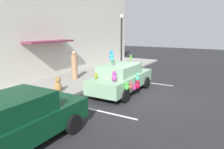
# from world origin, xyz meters

# --- Properties ---
(ground_plane) EXTENTS (60.00, 60.00, 0.00)m
(ground_plane) POSITION_xyz_m (0.00, 0.00, 0.00)
(ground_plane) COLOR #262628
(sidewalk) EXTENTS (24.00, 4.00, 0.15)m
(sidewalk) POSITION_xyz_m (0.00, 5.00, 0.07)
(sidewalk) COLOR gray
(sidewalk) RESTS_ON ground
(storefront_building) EXTENTS (24.00, 1.25, 6.40)m
(storefront_building) POSITION_xyz_m (0.00, 7.14, 3.19)
(storefront_building) COLOR beige
(storefront_building) RESTS_ON ground
(parking_stripe_front) EXTENTS (0.12, 3.60, 0.01)m
(parking_stripe_front) POSITION_xyz_m (2.76, 1.00, 0.00)
(parking_stripe_front) COLOR silver
(parking_stripe_front) RESTS_ON ground
(parking_stripe_rear) EXTENTS (0.12, 3.60, 0.01)m
(parking_stripe_rear) POSITION_xyz_m (-2.67, 1.00, 0.00)
(parking_stripe_rear) COLOR silver
(parking_stripe_rear) RESTS_ON ground
(plush_covered_car) EXTENTS (4.42, 2.09, 2.26)m
(plush_covered_car) POSITION_xyz_m (0.09, 1.31, 0.80)
(plush_covered_car) COLOR #87B48D
(plush_covered_car) RESTS_ON ground
(parked_sedan_behind) EXTENTS (4.38, 2.00, 1.54)m
(parked_sedan_behind) POSITION_xyz_m (-6.06, 1.50, 0.79)
(parked_sedan_behind) COLOR #0A381E
(parked_sedan_behind) RESTS_ON ground
(teddy_bear_on_sidewalk) EXTENTS (0.42, 0.35, 0.81)m
(teddy_bear_on_sidewalk) POSITION_xyz_m (-1.89, 3.94, 0.52)
(teddy_bear_on_sidewalk) COLOR #9E723D
(teddy_bear_on_sidewalk) RESTS_ON sidewalk
(street_lamp_post) EXTENTS (0.28, 0.28, 4.23)m
(street_lamp_post) POSITION_xyz_m (4.35, 3.50, 2.72)
(street_lamp_post) COLOR black
(street_lamp_post) RESTS_ON sidewalk
(pedestrian_near_shopfront) EXTENTS (0.39, 0.39, 1.82)m
(pedestrian_near_shopfront) POSITION_xyz_m (0.78, 5.07, 0.99)
(pedestrian_near_shopfront) COLOR #A37858
(pedestrian_near_shopfront) RESTS_ON sidewalk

